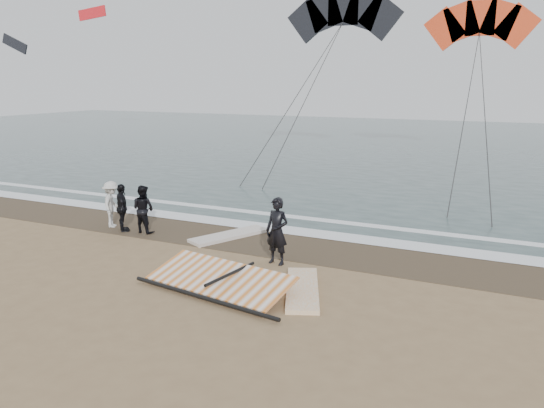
{
  "coord_description": "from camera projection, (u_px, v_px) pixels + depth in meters",
  "views": [
    {
      "loc": [
        5.95,
        -9.67,
        4.86
      ],
      "look_at": [
        0.03,
        3.0,
        1.6
      ],
      "focal_mm": 35.0,
      "sensor_mm": 36.0,
      "label": 1
    }
  ],
  "objects": [
    {
      "name": "ground",
      "position": [
        215.0,
        299.0,
        12.09
      ],
      "size": [
        120.0,
        120.0,
        0.0
      ],
      "primitive_type": "plane",
      "color": "#8C704C",
      "rests_on": "ground"
    },
    {
      "name": "sea",
      "position": [
        435.0,
        145.0,
        41.2
      ],
      "size": [
        120.0,
        54.0,
        0.02
      ],
      "primitive_type": "cube",
      "color": "#233838",
      "rests_on": "ground"
    },
    {
      "name": "wet_sand",
      "position": [
        292.0,
        245.0,
        16.06
      ],
      "size": [
        120.0,
        2.8,
        0.01
      ],
      "primitive_type": "cube",
      "color": "#4C3D2B",
      "rests_on": "ground"
    },
    {
      "name": "foam_near",
      "position": [
        309.0,
        233.0,
        17.29
      ],
      "size": [
        120.0,
        0.9,
        0.01
      ],
      "primitive_type": "cube",
      "color": "white",
      "rests_on": "sea"
    },
    {
      "name": "foam_far",
      "position": [
        326.0,
        220.0,
        18.79
      ],
      "size": [
        120.0,
        0.45,
        0.01
      ],
      "primitive_type": "cube",
      "color": "white",
      "rests_on": "sea"
    },
    {
      "name": "man_main",
      "position": [
        277.0,
        231.0,
        14.23
      ],
      "size": [
        0.73,
        0.54,
        1.84
      ],
      "primitive_type": "imported",
      "rotation": [
        0.0,
        0.0,
        -0.15
      ],
      "color": "black",
      "rests_on": "ground"
    },
    {
      "name": "board_white",
      "position": [
        302.0,
        289.0,
        12.53
      ],
      "size": [
        1.67,
        2.73,
        0.11
      ],
      "primitive_type": "cube",
      "rotation": [
        0.0,
        0.0,
        0.38
      ],
      "color": "white",
      "rests_on": "ground"
    },
    {
      "name": "board_cream",
      "position": [
        230.0,
        235.0,
        16.85
      ],
      "size": [
        1.8,
        2.74,
        0.11
      ],
      "primitive_type": "cube",
      "rotation": [
        0.0,
        0.0,
        -0.44
      ],
      "color": "beige",
      "rests_on": "ground"
    },
    {
      "name": "trio_cluster",
      "position": [
        124.0,
        207.0,
        17.53
      ],
      "size": [
        2.29,
        1.35,
        1.59
      ],
      "color": "black",
      "rests_on": "ground"
    },
    {
      "name": "sail_rig",
      "position": [
        220.0,
        280.0,
        12.74
      ],
      "size": [
        4.15,
        2.24,
        0.49
      ],
      "color": "black",
      "rests_on": "ground"
    },
    {
      "name": "kite_red",
      "position": [
        480.0,
        28.0,
        30.9
      ],
      "size": [
        7.12,
        8.06,
        17.73
      ],
      "color": "#F1441C",
      "rests_on": "ground"
    },
    {
      "name": "kite_dark",
      "position": [
        343.0,
        19.0,
        31.67
      ],
      "size": [
        8.15,
        5.55,
        13.63
      ],
      "color": "black",
      "rests_on": "ground"
    },
    {
      "name": "distant_kites",
      "position": [
        68.0,
        0.0,
        48.42
      ],
      "size": [
        19.6,
        6.12,
        8.82
      ],
      "color": "black",
      "rests_on": "ground"
    }
  ]
}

